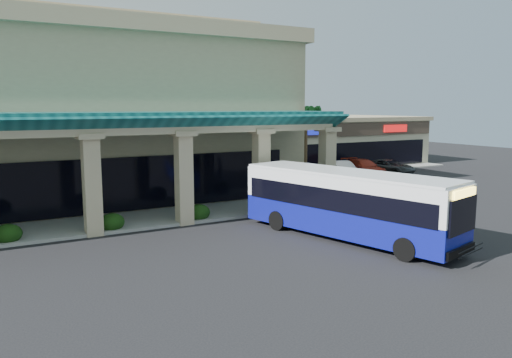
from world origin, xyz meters
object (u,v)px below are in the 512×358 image
car_white (342,170)px  car_gray (388,167)px  pedestrian (379,208)px  car_silver (306,171)px  car_red (364,167)px  transit_bus (347,205)px

car_white → car_gray: 5.49m
pedestrian → car_silver: 16.26m
car_silver → car_red: bearing=9.8°
car_red → car_gray: bearing=-8.8°
transit_bus → car_red: 21.48m
pedestrian → car_white: bearing=-32.7°
car_silver → car_gray: 8.29m
car_red → car_gray: car_red is taller
car_gray → car_white: bearing=169.0°
car_red → car_silver: bearing=-177.0°
car_silver → pedestrian: bearing=-100.8°
pedestrian → car_white: size_ratio=0.44×
pedestrian → car_red: bearing=-39.2°
pedestrian → car_silver: size_ratio=0.46×
pedestrian → car_white: 16.59m
pedestrian → transit_bus: bearing=105.6°
car_white → car_red: car_white is taller
transit_bus → car_white: (11.63, 14.68, -0.79)m
transit_bus → car_gray: transit_bus is taller
transit_bus → car_silver: size_ratio=2.51×
pedestrian → car_gray: 20.32m
transit_bus → car_gray: size_ratio=2.31×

